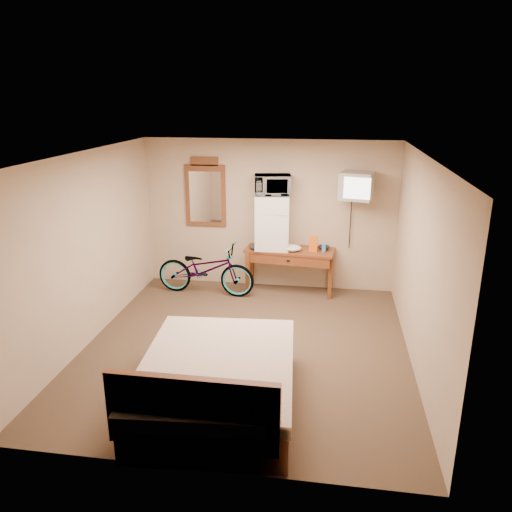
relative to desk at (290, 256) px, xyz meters
name	(u,v)px	position (x,y,z in m)	size (l,w,h in m)	color
room	(246,257)	(-0.39, -2.00, 0.61)	(4.60, 4.64, 2.50)	#433321
desk	(290,256)	(0.00, 0.00, 0.00)	(1.50, 0.70, 0.75)	maroon
mini_fridge	(272,222)	(-0.30, 0.07, 0.56)	(0.59, 0.57, 0.89)	silver
microwave	(273,185)	(-0.30, 0.07, 1.16)	(0.57, 0.39, 0.32)	silver
snack_bag	(313,244)	(0.38, -0.05, 0.24)	(0.13, 0.08, 0.26)	#DB5F13
blue_cup	(324,248)	(0.56, -0.03, 0.17)	(0.07, 0.07, 0.12)	#3B7FC9
cloth_cream	(291,248)	(0.03, -0.07, 0.16)	(0.33, 0.26, 0.10)	beige
cloth_dark_a	(257,247)	(-0.54, -0.08, 0.16)	(0.24, 0.18, 0.09)	black
cloth_dark_b	(324,247)	(0.55, 0.10, 0.15)	(0.19, 0.16, 0.09)	black
crt_television	(356,186)	(1.01, 0.02, 1.19)	(0.57, 0.63, 0.43)	black
wall_mirror	(205,193)	(-1.46, 0.27, 0.96)	(0.69, 0.04, 1.17)	brown
bicycle	(206,269)	(-1.36, -0.27, -0.21)	(0.57, 1.64, 0.86)	black
bed	(216,383)	(-0.47, -3.37, -0.35)	(1.73, 2.20, 0.90)	brown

